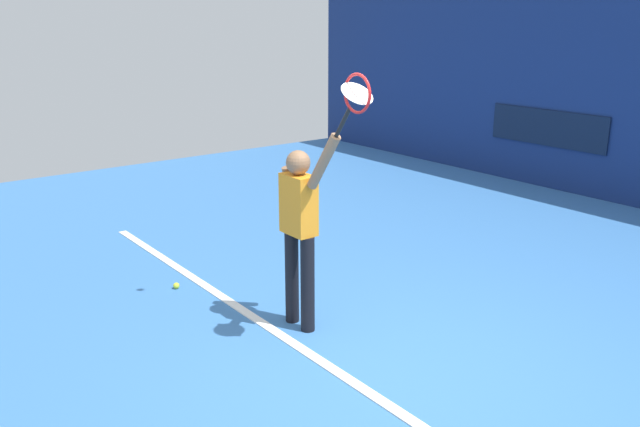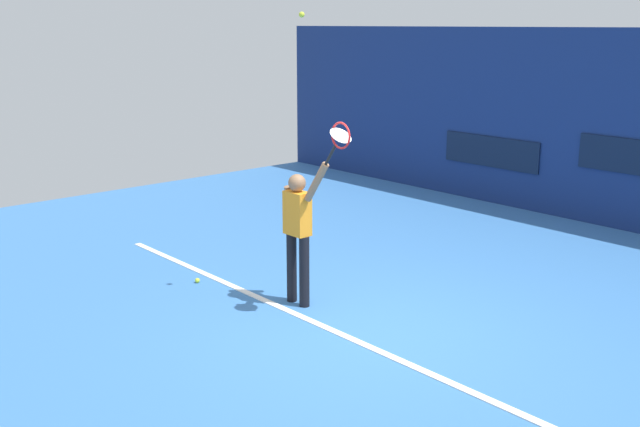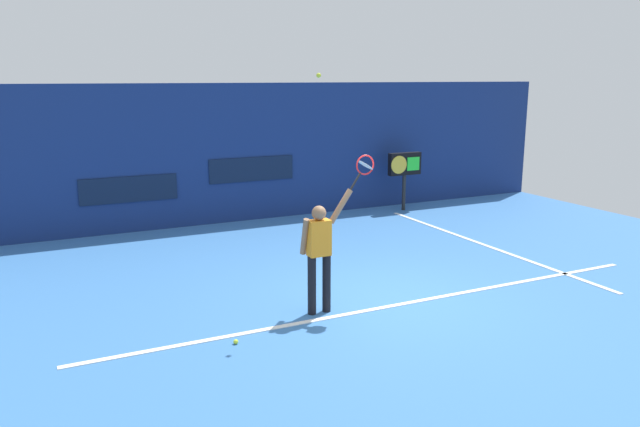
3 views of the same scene
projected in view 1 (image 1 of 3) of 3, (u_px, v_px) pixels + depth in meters
The scene contains 6 objects.
ground_plane at pixel (391, 379), 5.32m from camera, with size 18.00×18.00×0.00m, color #3870B2.
sponsor_banner_portside at pixel (547, 128), 11.05m from camera, with size 2.20×0.03×0.60m, color #0C1933.
court_baseline at pixel (364, 390), 5.15m from camera, with size 10.00×0.10×0.01m, color white.
tennis_player at pixel (300, 224), 5.95m from camera, with size 0.81×0.31×1.91m.
tennis_racket at pixel (355, 97), 5.03m from camera, with size 0.49×0.27×0.59m.
spare_ball at pixel (176, 286), 7.08m from camera, with size 0.07×0.07×0.07m, color #CCE033.
Camera 1 is at (3.39, -3.33, 2.81)m, focal length 36.85 mm.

